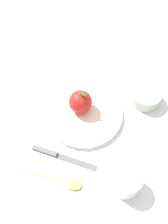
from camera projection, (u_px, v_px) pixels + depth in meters
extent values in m
plane|color=silver|center=(85.00, 122.00, 0.80)|extent=(2.40, 2.40, 0.00)
cylinder|color=silver|center=(84.00, 114.00, 0.81)|extent=(0.25, 0.25, 0.02)
torus|color=silver|center=(84.00, 113.00, 0.81)|extent=(0.25, 0.25, 0.01)
sphere|color=#B21E19|center=(80.00, 102.00, 0.78)|extent=(0.07, 0.07, 0.07)
cylinder|color=#4C3319|center=(80.00, 93.00, 0.75)|extent=(0.00, 0.00, 0.02)
ellipsoid|color=#386628|center=(83.00, 94.00, 0.74)|extent=(0.03, 0.02, 0.01)
cylinder|color=#B2C6B2|center=(146.00, 97.00, 0.83)|extent=(0.10, 0.10, 0.04)
torus|color=#B2C6B2|center=(147.00, 94.00, 0.82)|extent=(0.10, 0.10, 0.01)
cylinder|color=#8E9F8E|center=(147.00, 94.00, 0.82)|extent=(0.08, 0.08, 0.01)
cylinder|color=white|center=(126.00, 182.00, 0.66)|extent=(0.08, 0.08, 0.06)
torus|color=white|center=(128.00, 178.00, 0.63)|extent=(0.08, 0.08, 0.01)
cylinder|color=#A4A4A6|center=(127.00, 178.00, 0.63)|extent=(0.06, 0.06, 0.01)
cube|color=#59595E|center=(76.00, 162.00, 0.72)|extent=(0.12, 0.05, 0.00)
cube|color=#59595E|center=(45.00, 151.00, 0.74)|extent=(0.08, 0.04, 0.01)
ellipsoid|color=#D8B766|center=(73.00, 184.00, 0.68)|extent=(0.06, 0.05, 0.01)
cube|color=#D8B766|center=(44.00, 176.00, 0.70)|extent=(0.12, 0.05, 0.01)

